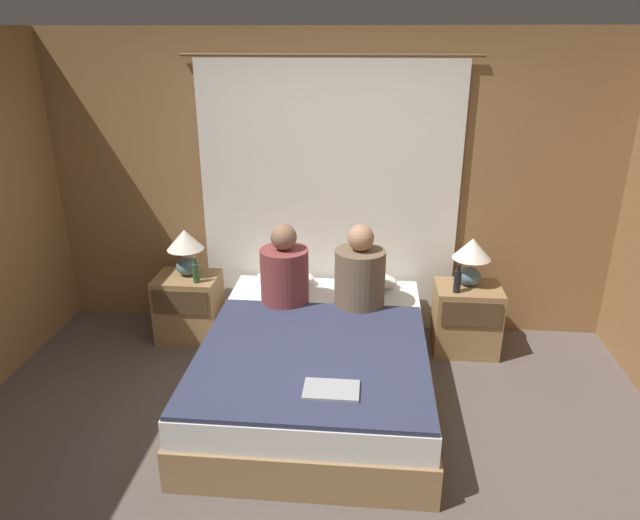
% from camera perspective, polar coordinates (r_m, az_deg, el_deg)
% --- Properties ---
extents(ground_plane, '(16.00, 16.00, 0.00)m').
position_cam_1_polar(ground_plane, '(3.72, -1.48, -19.17)').
color(ground_plane, '#564C47').
extents(wall_back, '(4.83, 0.06, 2.50)m').
position_cam_1_polar(wall_back, '(4.80, 0.93, 7.34)').
color(wall_back, olive).
rests_on(wall_back, ground_plane).
extents(curtain_panel, '(2.33, 0.02, 2.30)m').
position_cam_1_polar(curtain_panel, '(4.76, 0.86, 5.96)').
color(curtain_panel, silver).
rests_on(curtain_panel, ground_plane).
extents(bed, '(1.56, 2.09, 0.47)m').
position_cam_1_polar(bed, '(4.13, -0.40, -10.55)').
color(bed, '#99754C').
rests_on(bed, ground_plane).
extents(nightstand_left, '(0.51, 0.41, 0.56)m').
position_cam_1_polar(nightstand_left, '(4.97, -12.96, -4.61)').
color(nightstand_left, '#937047').
rests_on(nightstand_left, ground_plane).
extents(nightstand_right, '(0.51, 0.41, 0.56)m').
position_cam_1_polar(nightstand_right, '(4.80, 14.40, -5.69)').
color(nightstand_right, '#937047').
rests_on(nightstand_right, ground_plane).
extents(lamp_left, '(0.30, 0.30, 0.39)m').
position_cam_1_polar(lamp_left, '(4.80, -13.31, 1.36)').
color(lamp_left, slate).
rests_on(lamp_left, nightstand_left).
extents(lamp_right, '(0.30, 0.30, 0.39)m').
position_cam_1_polar(lamp_right, '(4.63, 14.92, 0.45)').
color(lamp_right, slate).
rests_on(lamp_right, nightstand_right).
extents(pillow_left, '(0.49, 0.28, 0.12)m').
position_cam_1_polar(pillow_left, '(4.79, -3.49, -1.80)').
color(pillow_left, white).
rests_on(pillow_left, bed).
extents(pillow_right, '(0.49, 0.28, 0.12)m').
position_cam_1_polar(pillow_right, '(4.74, 4.75, -2.09)').
color(pillow_right, white).
rests_on(pillow_right, bed).
extents(blanket_on_bed, '(1.50, 1.49, 0.03)m').
position_cam_1_polar(blanket_on_bed, '(3.76, -0.82, -9.46)').
color(blanket_on_bed, '#2D334C').
rests_on(blanket_on_bed, bed).
extents(person_left_in_bed, '(0.37, 0.37, 0.65)m').
position_cam_1_polar(person_left_in_bed, '(4.38, -3.57, -1.25)').
color(person_left_in_bed, brown).
rests_on(person_left_in_bed, bed).
extents(person_right_in_bed, '(0.39, 0.39, 0.66)m').
position_cam_1_polar(person_right_in_bed, '(4.33, 4.00, -1.47)').
color(person_right_in_bed, brown).
rests_on(person_right_in_bed, bed).
extents(beer_bottle_on_left_stand, '(0.06, 0.06, 0.22)m').
position_cam_1_polar(beer_bottle_on_left_stand, '(4.69, -12.29, -1.22)').
color(beer_bottle_on_left_stand, '#2D4C28').
rests_on(beer_bottle_on_left_stand, nightstand_left).
extents(beer_bottle_on_right_stand, '(0.06, 0.06, 0.24)m').
position_cam_1_polar(beer_bottle_on_right_stand, '(4.53, 13.58, -2.04)').
color(beer_bottle_on_right_stand, black).
rests_on(beer_bottle_on_right_stand, nightstand_right).
extents(laptop_on_bed, '(0.32, 0.21, 0.02)m').
position_cam_1_polar(laptop_on_bed, '(3.39, 1.14, -12.86)').
color(laptop_on_bed, '#9EA0A5').
rests_on(laptop_on_bed, blanket_on_bed).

